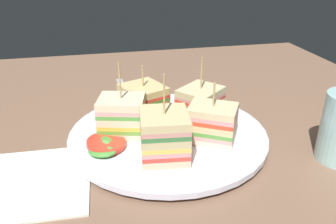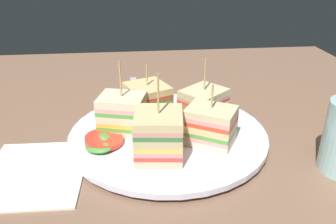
{
  "view_description": "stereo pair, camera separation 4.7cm",
  "coord_description": "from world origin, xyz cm",
  "px_view_note": "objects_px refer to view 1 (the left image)",
  "views": [
    {
      "loc": [
        -41.11,
        9.09,
        24.48
      ],
      "look_at": [
        0.0,
        0.0,
        4.38
      ],
      "focal_mm": 36.65,
      "sensor_mm": 36.0,
      "label": 1
    },
    {
      "loc": [
        -41.87,
        4.49,
        24.48
      ],
      "look_at": [
        0.0,
        0.0,
        4.38
      ],
      "focal_mm": 36.65,
      "sensor_mm": 36.0,
      "label": 2
    }
  ],
  "objects_px": {
    "sandwich_wedge_3": "(200,104)",
    "spoon": "(128,99)",
    "chip_pile": "(168,124)",
    "napkin": "(38,180)",
    "sandwich_wedge_1": "(164,135)",
    "plate": "(168,135)",
    "sandwich_wedge_0": "(122,116)",
    "sandwich_wedge_2": "(212,123)",
    "sandwich_wedge_4": "(144,101)"
  },
  "relations": [
    {
      "from": "plate",
      "to": "sandwich_wedge_1",
      "type": "xyz_separation_m",
      "value": [
        -0.06,
        0.02,
        0.03
      ]
    },
    {
      "from": "sandwich_wedge_0",
      "to": "spoon",
      "type": "distance_m",
      "value": 0.15
    },
    {
      "from": "sandwich_wedge_1",
      "to": "sandwich_wedge_2",
      "type": "height_order",
      "value": "sandwich_wedge_1"
    },
    {
      "from": "sandwich_wedge_1",
      "to": "chip_pile",
      "type": "height_order",
      "value": "sandwich_wedge_1"
    },
    {
      "from": "sandwich_wedge_0",
      "to": "sandwich_wedge_2",
      "type": "bearing_deg",
      "value": -6.53
    },
    {
      "from": "plate",
      "to": "sandwich_wedge_1",
      "type": "height_order",
      "value": "sandwich_wedge_1"
    },
    {
      "from": "sandwich_wedge_2",
      "to": "sandwich_wedge_3",
      "type": "distance_m",
      "value": 0.06
    },
    {
      "from": "sandwich_wedge_4",
      "to": "napkin",
      "type": "distance_m",
      "value": 0.19
    },
    {
      "from": "plate",
      "to": "sandwich_wedge_4",
      "type": "height_order",
      "value": "sandwich_wedge_4"
    },
    {
      "from": "sandwich_wedge_2",
      "to": "sandwich_wedge_3",
      "type": "height_order",
      "value": "sandwich_wedge_3"
    },
    {
      "from": "sandwich_wedge_0",
      "to": "sandwich_wedge_3",
      "type": "bearing_deg",
      "value": 24.8
    },
    {
      "from": "sandwich_wedge_1",
      "to": "spoon",
      "type": "xyz_separation_m",
      "value": [
        0.21,
        0.02,
        -0.04
      ]
    },
    {
      "from": "sandwich_wedge_1",
      "to": "sandwich_wedge_4",
      "type": "distance_m",
      "value": 0.12
    },
    {
      "from": "napkin",
      "to": "spoon",
      "type": "bearing_deg",
      "value": -31.28
    },
    {
      "from": "sandwich_wedge_1",
      "to": "sandwich_wedge_4",
      "type": "height_order",
      "value": "sandwich_wedge_1"
    },
    {
      "from": "sandwich_wedge_0",
      "to": "napkin",
      "type": "xyz_separation_m",
      "value": [
        -0.07,
        0.11,
        -0.04
      ]
    },
    {
      "from": "napkin",
      "to": "sandwich_wedge_3",
      "type": "bearing_deg",
      "value": -67.65
    },
    {
      "from": "plate",
      "to": "napkin",
      "type": "distance_m",
      "value": 0.18
    },
    {
      "from": "spoon",
      "to": "sandwich_wedge_4",
      "type": "bearing_deg",
      "value": 5.41
    },
    {
      "from": "sandwich_wedge_1",
      "to": "sandwich_wedge_2",
      "type": "relative_size",
      "value": 1.3
    },
    {
      "from": "sandwich_wedge_0",
      "to": "sandwich_wedge_4",
      "type": "height_order",
      "value": "sandwich_wedge_0"
    },
    {
      "from": "sandwich_wedge_2",
      "to": "chip_pile",
      "type": "bearing_deg",
      "value": -10.87
    },
    {
      "from": "plate",
      "to": "sandwich_wedge_1",
      "type": "distance_m",
      "value": 0.07
    },
    {
      "from": "sandwich_wedge_2",
      "to": "napkin",
      "type": "distance_m",
      "value": 0.22
    },
    {
      "from": "plate",
      "to": "sandwich_wedge_0",
      "type": "distance_m",
      "value": 0.07
    },
    {
      "from": "chip_pile",
      "to": "napkin",
      "type": "distance_m",
      "value": 0.19
    },
    {
      "from": "sandwich_wedge_3",
      "to": "sandwich_wedge_1",
      "type": "bearing_deg",
      "value": 10.94
    },
    {
      "from": "sandwich_wedge_0",
      "to": "sandwich_wedge_4",
      "type": "distance_m",
      "value": 0.06
    },
    {
      "from": "sandwich_wedge_1",
      "to": "napkin",
      "type": "relative_size",
      "value": 0.78
    },
    {
      "from": "sandwich_wedge_1",
      "to": "chip_pile",
      "type": "distance_m",
      "value": 0.07
    },
    {
      "from": "sandwich_wedge_3",
      "to": "napkin",
      "type": "xyz_separation_m",
      "value": [
        -0.09,
        0.22,
        -0.04
      ]
    },
    {
      "from": "plate",
      "to": "napkin",
      "type": "height_order",
      "value": "plate"
    },
    {
      "from": "sandwich_wedge_2",
      "to": "sandwich_wedge_1",
      "type": "bearing_deg",
      "value": 49.59
    },
    {
      "from": "sandwich_wedge_3",
      "to": "sandwich_wedge_4",
      "type": "relative_size",
      "value": 1.19
    },
    {
      "from": "chip_pile",
      "to": "napkin",
      "type": "height_order",
      "value": "chip_pile"
    },
    {
      "from": "sandwich_wedge_3",
      "to": "chip_pile",
      "type": "relative_size",
      "value": 1.35
    },
    {
      "from": "sandwich_wedge_0",
      "to": "sandwich_wedge_1",
      "type": "bearing_deg",
      "value": -42.41
    },
    {
      "from": "plate",
      "to": "napkin",
      "type": "xyz_separation_m",
      "value": [
        -0.06,
        0.17,
        -0.01
      ]
    },
    {
      "from": "sandwich_wedge_1",
      "to": "sandwich_wedge_3",
      "type": "relative_size",
      "value": 1.12
    },
    {
      "from": "sandwich_wedge_2",
      "to": "napkin",
      "type": "height_order",
      "value": "sandwich_wedge_2"
    },
    {
      "from": "plate",
      "to": "napkin",
      "type": "relative_size",
      "value": 2.01
    },
    {
      "from": "sandwich_wedge_0",
      "to": "sandwich_wedge_2",
      "type": "relative_size",
      "value": 1.24
    },
    {
      "from": "sandwich_wedge_3",
      "to": "plate",
      "type": "bearing_deg",
      "value": -11.9
    },
    {
      "from": "sandwich_wedge_3",
      "to": "spoon",
      "type": "relative_size",
      "value": 0.62
    },
    {
      "from": "sandwich_wedge_3",
      "to": "chip_pile",
      "type": "distance_m",
      "value": 0.06
    },
    {
      "from": "chip_pile",
      "to": "spoon",
      "type": "xyz_separation_m",
      "value": [
        0.14,
        0.04,
        -0.02
      ]
    },
    {
      "from": "sandwich_wedge_1",
      "to": "sandwich_wedge_2",
      "type": "bearing_deg",
      "value": -64.05
    },
    {
      "from": "napkin",
      "to": "chip_pile",
      "type": "bearing_deg",
      "value": -67.72
    },
    {
      "from": "sandwich_wedge_3",
      "to": "chip_pile",
      "type": "height_order",
      "value": "sandwich_wedge_3"
    },
    {
      "from": "sandwich_wedge_0",
      "to": "spoon",
      "type": "xyz_separation_m",
      "value": [
        0.14,
        -0.02,
        -0.04
      ]
    }
  ]
}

